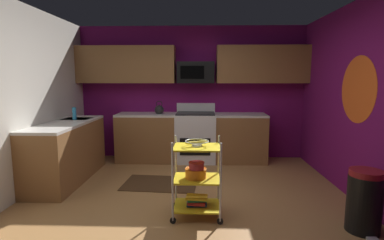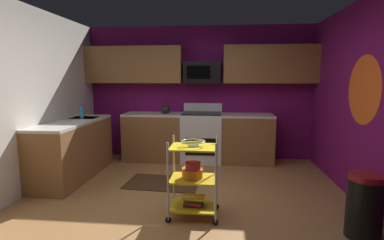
% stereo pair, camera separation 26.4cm
% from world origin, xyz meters
% --- Properties ---
extents(floor, '(4.40, 4.80, 0.04)m').
position_xyz_m(floor, '(0.00, 0.00, -0.02)').
color(floor, '#A87542').
rests_on(floor, ground).
extents(wall_back, '(4.52, 0.06, 2.60)m').
position_xyz_m(wall_back, '(0.00, 2.43, 1.30)').
color(wall_back, '#6B1156').
rests_on(wall_back, ground).
extents(wall_left, '(0.06, 4.80, 2.60)m').
position_xyz_m(wall_left, '(-2.23, 0.00, 1.30)').
color(wall_left, silver).
rests_on(wall_left, ground).
extents(wall_right, '(0.06, 4.80, 2.60)m').
position_xyz_m(wall_right, '(2.23, 0.00, 1.30)').
color(wall_right, '#6B1156').
rests_on(wall_right, ground).
extents(wall_flower_decal, '(0.00, 0.86, 0.86)m').
position_xyz_m(wall_flower_decal, '(2.20, 0.35, 1.45)').
color(wall_flower_decal, '#E5591E').
extents(counter_run, '(3.62, 2.36, 0.92)m').
position_xyz_m(counter_run, '(-0.74, 1.65, 0.46)').
color(counter_run, brown).
rests_on(counter_run, ground).
extents(oven_range, '(0.76, 0.65, 1.10)m').
position_xyz_m(oven_range, '(0.08, 2.10, 0.48)').
color(oven_range, white).
rests_on(oven_range, ground).
extents(upper_cabinets, '(4.40, 0.33, 0.70)m').
position_xyz_m(upper_cabinets, '(-0.02, 2.23, 1.85)').
color(upper_cabinets, brown).
extents(microwave, '(0.70, 0.39, 0.40)m').
position_xyz_m(microwave, '(0.08, 2.21, 1.70)').
color(microwave, black).
extents(rolling_cart, '(0.59, 0.43, 0.91)m').
position_xyz_m(rolling_cart, '(0.15, -0.25, 0.45)').
color(rolling_cart, silver).
rests_on(rolling_cart, ground).
extents(fruit_bowl, '(0.27, 0.27, 0.07)m').
position_xyz_m(fruit_bowl, '(0.15, -0.25, 0.88)').
color(fruit_bowl, silver).
rests_on(fruit_bowl, rolling_cart).
extents(mixing_bowl_large, '(0.25, 0.25, 0.11)m').
position_xyz_m(mixing_bowl_large, '(0.14, -0.25, 0.52)').
color(mixing_bowl_large, orange).
rests_on(mixing_bowl_large, rolling_cart).
extents(mixing_bowl_small, '(0.18, 0.18, 0.08)m').
position_xyz_m(mixing_bowl_small, '(0.15, -0.28, 0.62)').
color(mixing_bowl_small, maroon).
rests_on(mixing_bowl_small, rolling_cart).
extents(book_stack, '(0.26, 0.20, 0.11)m').
position_xyz_m(book_stack, '(0.15, -0.25, 0.19)').
color(book_stack, '#1E4C8C').
rests_on(book_stack, rolling_cart).
extents(kettle, '(0.21, 0.18, 0.26)m').
position_xyz_m(kettle, '(-0.61, 2.10, 1.00)').
color(kettle, black).
rests_on(kettle, counter_run).
extents(dish_soap_bottle, '(0.06, 0.06, 0.20)m').
position_xyz_m(dish_soap_bottle, '(-1.89, 1.23, 1.02)').
color(dish_soap_bottle, '#2D8CBF').
rests_on(dish_soap_bottle, counter_run).
extents(trash_can, '(0.34, 0.42, 0.66)m').
position_xyz_m(trash_can, '(1.90, -0.54, 0.33)').
color(trash_can, black).
rests_on(trash_can, ground).
extents(floor_rug, '(1.15, 0.78, 0.01)m').
position_xyz_m(floor_rug, '(-0.42, 0.79, 0.01)').
color(floor_rug, '#472D19').
rests_on(floor_rug, ground).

